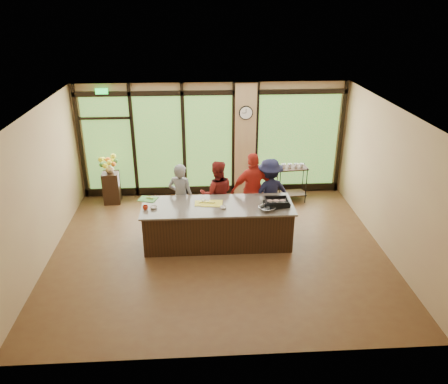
{
  "coord_description": "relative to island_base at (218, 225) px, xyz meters",
  "views": [
    {
      "loc": [
        -0.37,
        -7.97,
        4.95
      ],
      "look_at": [
        0.14,
        0.4,
        1.18
      ],
      "focal_mm": 35.0,
      "sensor_mm": 36.0,
      "label": 1
    }
  ],
  "objects": [
    {
      "name": "cook_right",
      "position": [
        1.23,
        0.81,
        0.37
      ],
      "size": [
        1.18,
        0.87,
        1.63
      ],
      "primitive_type": "imported",
      "rotation": [
        0.0,
        0.0,
        3.42
      ],
      "color": "#181934",
      "rests_on": "floor"
    },
    {
      "name": "left_wall",
      "position": [
        -3.5,
        -0.3,
        1.06
      ],
      "size": [
        0.0,
        6.0,
        6.0
      ],
      "primitive_type": "plane",
      "rotation": [
        1.57,
        0.0,
        1.57
      ],
      "color": "tan",
      "rests_on": "floor"
    },
    {
      "name": "prep_bowl_far",
      "position": [
        -0.24,
        0.17,
        0.5
      ],
      "size": [
        0.17,
        0.17,
        0.03
      ],
      "primitive_type": "imported",
      "rotation": [
        0.0,
        0.0,
        -0.32
      ],
      "color": "silver",
      "rests_on": "countertop"
    },
    {
      "name": "mixing_bowl",
      "position": [
        1.0,
        -0.3,
        0.52
      ],
      "size": [
        0.42,
        0.42,
        0.08
      ],
      "primitive_type": "imported",
      "rotation": [
        0.0,
        0.0,
        0.39
      ],
      "color": "silver",
      "rests_on": "countertop"
    },
    {
      "name": "cook_left",
      "position": [
        -0.8,
        0.68,
        0.37
      ],
      "size": [
        0.68,
        0.56,
        1.62
      ],
      "primitive_type": "imported",
      "rotation": [
        0.0,
        0.0,
        2.81
      ],
      "color": "slate",
      "rests_on": "floor"
    },
    {
      "name": "roasting_pan",
      "position": [
        1.24,
        -0.1,
        0.52
      ],
      "size": [
        0.55,
        0.48,
        0.08
      ],
      "primitive_type": "cube",
      "rotation": [
        0.0,
        0.0,
        0.26
      ],
      "color": "black",
      "rests_on": "countertop"
    },
    {
      "name": "right_wall",
      "position": [
        3.5,
        -0.3,
        1.06
      ],
      "size": [
        0.0,
        6.0,
        6.0
      ],
      "primitive_type": "plane",
      "rotation": [
        1.57,
        0.0,
        -1.57
      ],
      "color": "tan",
      "rests_on": "floor"
    },
    {
      "name": "window_wall",
      "position": [
        0.16,
        2.65,
        0.95
      ],
      "size": [
        6.9,
        0.12,
        3.0
      ],
      "color": "tan",
      "rests_on": "floor"
    },
    {
      "name": "prep_bowl_mid",
      "position": [
        0.11,
        -0.16,
        0.5
      ],
      "size": [
        0.18,
        0.18,
        0.04
      ],
      "primitive_type": "imported",
      "rotation": [
        0.0,
        0.0,
        -0.33
      ],
      "color": "silver",
      "rests_on": "countertop"
    },
    {
      "name": "cutting_board_right",
      "position": [
        -0.12,
        0.08,
        0.49
      ],
      "size": [
        0.47,
        0.37,
        0.01
      ],
      "primitive_type": "cube",
      "rotation": [
        0.0,
        0.0,
        -0.1
      ],
      "color": "yellow",
      "rests_on": "countertop"
    },
    {
      "name": "cutting_board_center",
      "position": [
        -0.31,
        0.1,
        0.49
      ],
      "size": [
        0.36,
        0.28,
        0.01
      ],
      "primitive_type": "cube",
      "rotation": [
        0.0,
        0.0,
        -0.04
      ],
      "color": "yellow",
      "rests_on": "countertop"
    },
    {
      "name": "prep_bowl_near",
      "position": [
        -1.34,
        -0.08,
        0.5
      ],
      "size": [
        0.16,
        0.16,
        0.05
      ],
      "primitive_type": "imported",
      "rotation": [
        0.0,
        0.0,
        -0.05
      ],
      "color": "silver",
      "rests_on": "countertop"
    },
    {
      "name": "red_ramekin",
      "position": [
        -1.5,
        -0.11,
        0.52
      ],
      "size": [
        0.13,
        0.13,
        0.09
      ],
      "primitive_type": "imported",
      "rotation": [
        0.0,
        0.0,
        -0.18
      ],
      "color": "#A52510",
      "rests_on": "countertop"
    },
    {
      "name": "cutting_board_left",
      "position": [
        -1.5,
        0.38,
        0.49
      ],
      "size": [
        0.45,
        0.39,
        0.01
      ],
      "primitive_type": "cube",
      "rotation": [
        0.0,
        0.0,
        -0.3
      ],
      "color": "#408630",
      "rests_on": "countertop"
    },
    {
      "name": "floor",
      "position": [
        0.0,
        -0.3,
        -0.44
      ],
      "size": [
        7.0,
        7.0,
        0.0
      ],
      "primitive_type": "plane",
      "color": "#53321D",
      "rests_on": "ground"
    },
    {
      "name": "bar_cart",
      "position": [
        2.03,
        2.09,
        0.18
      ],
      "size": [
        0.79,
        0.5,
        1.03
      ],
      "rotation": [
        0.0,
        0.0,
        0.1
      ],
      "color": "black",
      "rests_on": "floor"
    },
    {
      "name": "back_wall",
      "position": [
        0.0,
        2.7,
        1.06
      ],
      "size": [
        7.0,
        0.0,
        7.0
      ],
      "primitive_type": "plane",
      "rotation": [
        1.57,
        0.0,
        0.0
      ],
      "color": "tan",
      "rests_on": "floor"
    },
    {
      "name": "island_base",
      "position": [
        0.0,
        0.0,
        0.0
      ],
      "size": [
        3.1,
        1.0,
        0.88
      ],
      "primitive_type": "cube",
      "color": "black",
      "rests_on": "floor"
    },
    {
      "name": "ceiling",
      "position": [
        0.0,
        -0.3,
        2.56
      ],
      "size": [
        7.0,
        7.0,
        0.0
      ],
      "primitive_type": "plane",
      "rotation": [
        3.14,
        0.0,
        0.0
      ],
      "color": "white",
      "rests_on": "back_wall"
    },
    {
      "name": "wall_clock",
      "position": [
        0.85,
        2.57,
        1.81
      ],
      "size": [
        0.36,
        0.04,
        0.36
      ],
      "color": "black",
      "rests_on": "window_wall"
    },
    {
      "name": "countertop",
      "position": [
        0.0,
        0.0,
        0.46
      ],
      "size": [
        3.2,
        1.1,
        0.04
      ],
      "primitive_type": "cube",
      "color": "slate",
      "rests_on": "island_base"
    },
    {
      "name": "flower_vase",
      "position": [
        -2.65,
        2.25,
        0.51
      ],
      "size": [
        0.29,
        0.29,
        0.24
      ],
      "primitive_type": "imported",
      "rotation": [
        0.0,
        0.0,
        -0.31
      ],
      "color": "#927950",
      "rests_on": "flower_stand"
    },
    {
      "name": "cook_midright",
      "position": [
        0.85,
        0.75,
        0.46
      ],
      "size": [
        1.11,
        0.61,
        1.79
      ],
      "primitive_type": "imported",
      "rotation": [
        0.0,
        0.0,
        3.31
      ],
      "color": "#B3271B",
      "rests_on": "floor"
    },
    {
      "name": "cook_midleft",
      "position": [
        0.02,
        0.82,
        0.36
      ],
      "size": [
        0.81,
        0.65,
        1.61
      ],
      "primitive_type": "imported",
      "rotation": [
        0.0,
        0.0,
        3.19
      ],
      "color": "maroon",
      "rests_on": "floor"
    },
    {
      "name": "flower_stand",
      "position": [
        -2.65,
        2.25,
        -0.03
      ],
      "size": [
        0.43,
        0.43,
        0.83
      ],
      "primitive_type": "cube",
      "rotation": [
        0.0,
        0.0,
        0.04
      ],
      "color": "black",
      "rests_on": "floor"
    }
  ]
}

